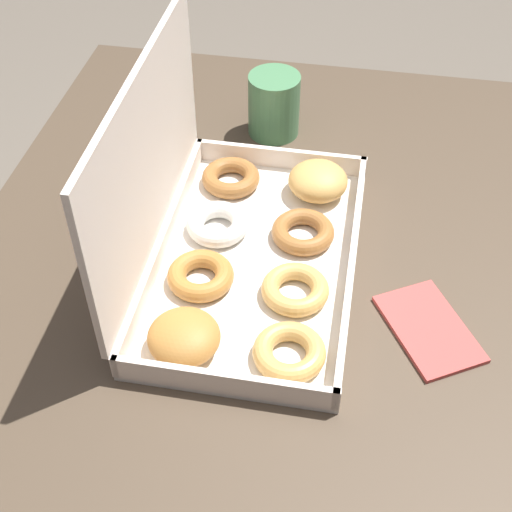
{
  "coord_description": "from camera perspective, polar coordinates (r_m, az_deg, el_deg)",
  "views": [
    {
      "loc": [
        -0.66,
        -0.11,
        1.43
      ],
      "look_at": [
        -0.01,
        0.0,
        0.77
      ],
      "focal_mm": 50.0,
      "sensor_mm": 36.0,
      "label": 1
    }
  ],
  "objects": [
    {
      "name": "donut_box",
      "position": [
        0.91,
        -1.84,
        1.75
      ],
      "size": [
        0.42,
        0.26,
        0.28
      ],
      "color": "silver",
      "rests_on": "dining_table"
    },
    {
      "name": "paper_napkin",
      "position": [
        0.89,
        13.66,
        -5.66
      ],
      "size": [
        0.16,
        0.14,
        0.01
      ],
      "color": "#CC4C47",
      "rests_on": "dining_table"
    },
    {
      "name": "dining_table",
      "position": [
        1.04,
        0.17,
        -4.86
      ],
      "size": [
        1.03,
        0.8,
        0.76
      ],
      "color": "#4C3D2D",
      "rests_on": "ground_plane"
    },
    {
      "name": "coffee_mug",
      "position": [
        1.14,
        1.45,
        12.07
      ],
      "size": [
        0.08,
        0.08,
        0.1
      ],
      "color": "#4C8456",
      "rests_on": "dining_table"
    }
  ]
}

